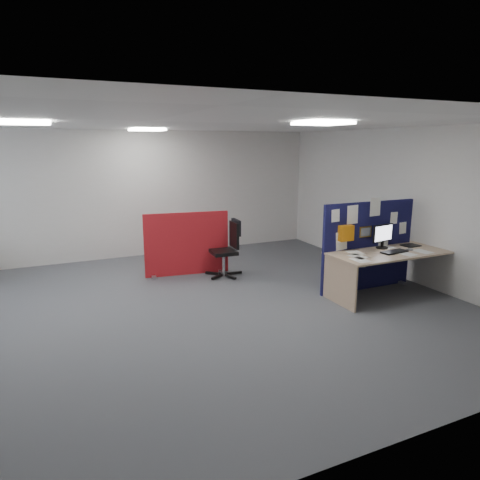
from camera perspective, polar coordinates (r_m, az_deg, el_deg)
name	(u,v)px	position (r m, az deg, el deg)	size (l,w,h in m)	color
floor	(159,314)	(6.38, -10.69, -9.71)	(9.00, 9.00, 0.00)	#52555A
ceiling	(151,121)	(5.92, -11.79, 15.27)	(9.00, 7.00, 0.02)	white
wall_back	(116,196)	(9.41, -16.23, 5.72)	(9.00, 0.02, 2.70)	silver
wall_front	(284,310)	(2.83, 5.86, -9.27)	(9.00, 0.02, 2.70)	silver
wall_right	(402,204)	(8.27, 20.83, 4.50)	(0.02, 7.00, 2.70)	silver
ceiling_lights	(163,126)	(6.64, -10.21, 14.76)	(4.10, 4.10, 0.04)	white
navy_divider	(367,246)	(7.43, 16.57, -0.73)	(1.80, 0.30, 1.55)	#0F0E33
main_desk	(387,260)	(7.30, 18.99, -2.60)	(2.00, 0.89, 0.73)	tan
monitor_main	(383,235)	(7.37, 18.51, 0.63)	(0.45, 0.19, 0.40)	black
keyboard	(394,252)	(7.18, 19.88, -1.49)	(0.45, 0.18, 0.03)	black
mouse	(410,250)	(7.40, 21.69, -1.21)	(0.10, 0.06, 0.03)	#98979C
paper_tray	(411,245)	(7.76, 21.80, -0.67)	(0.28, 0.22, 0.01)	black
red_divider	(187,244)	(8.03, -7.10, -0.59)	(1.57, 0.30, 1.18)	#AD1623
office_chair	(229,245)	(7.89, -1.49, -0.65)	(0.67, 0.69, 1.04)	black
desk_papers	(382,253)	(7.06, 18.35, -1.69)	(1.48, 0.82, 0.00)	white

